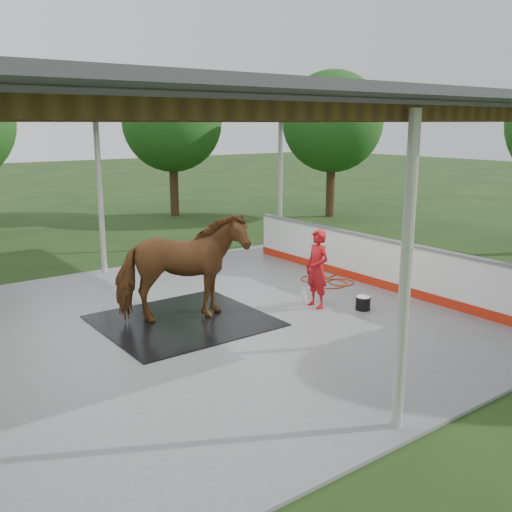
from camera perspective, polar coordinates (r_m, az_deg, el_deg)
ground at (r=10.93m, az=-5.53°, el=-6.91°), size 100.00×100.00×0.00m
concrete_slab at (r=10.92m, az=-5.53°, el=-6.78°), size 12.00×10.00×0.05m
pavilion_structure at (r=10.28m, az=-6.03°, el=14.35°), size 12.60×10.60×4.05m
dasher_board at (r=13.59m, az=11.24°, el=-0.48°), size 0.16×8.00×1.15m
tree_belt at (r=11.20m, az=-7.06°, el=13.31°), size 28.00×28.00×5.80m
rubber_mat at (r=11.03m, az=-7.28°, el=-6.42°), size 3.02×2.83×0.02m
horse at (r=10.73m, az=-7.44°, el=-1.22°), size 2.64×1.82×2.04m
handler at (r=11.62m, az=6.14°, el=-1.28°), size 0.40×0.60×1.61m
wash_bucket at (r=11.76m, az=10.65°, el=-4.63°), size 0.30×0.30×0.28m
soap_bottle_a at (r=12.06m, az=4.78°, el=-3.91°), size 0.15×0.15×0.32m
soap_bottle_b at (r=12.29m, az=10.63°, el=-4.04°), size 0.13×0.13×0.21m
hose_coil at (r=13.66m, az=7.17°, el=-2.56°), size 1.68×1.26×0.02m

